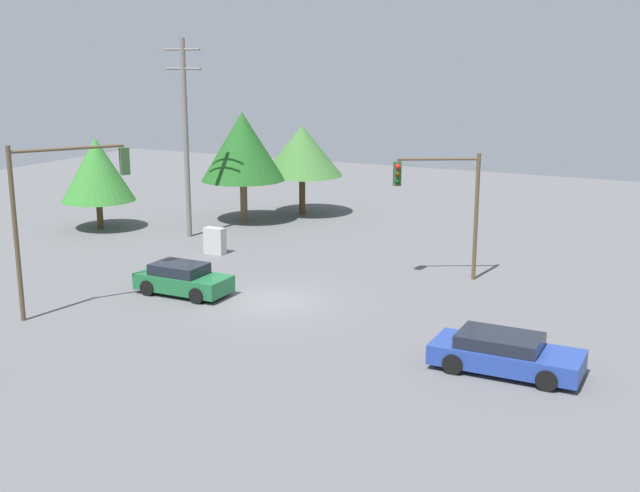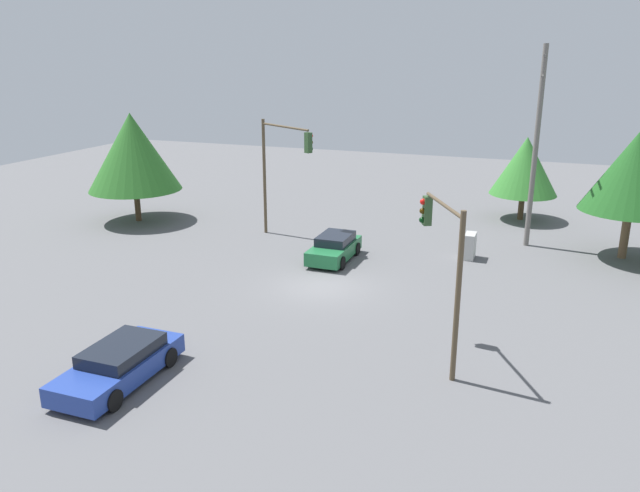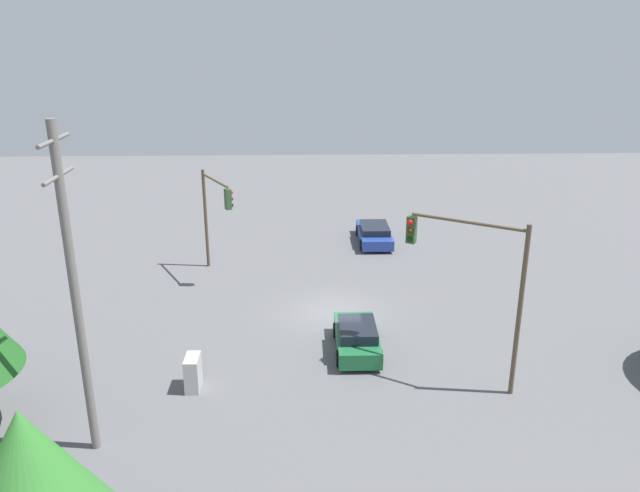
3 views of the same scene
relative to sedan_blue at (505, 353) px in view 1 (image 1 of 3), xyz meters
name	(u,v)px [view 1 (image 1 of 3)]	position (x,y,z in m)	size (l,w,h in m)	color
ground_plane	(271,301)	(-10.38, 3.14, -0.61)	(80.00, 80.00, 0.00)	#5B5B5E
sedan_blue	(505,353)	(0.00, 0.00, 0.00)	(4.71, 2.06, 1.23)	#233D93
sedan_green	(183,279)	(-14.22, 2.34, 0.03)	(4.01, 1.88, 1.32)	#1E6638
traffic_signal_main	(443,194)	(-5.22, 9.32, 3.29)	(3.43, 2.04, 5.68)	brown
traffic_signal_cross	(60,198)	(-16.75, -1.73, 3.97)	(2.55, 3.95, 6.66)	brown
utility_pole_tall	(186,134)	(-20.41, 11.46, 5.03)	(2.20, 0.28, 10.69)	slate
electrical_cabinet	(215,241)	(-16.94, 8.82, 0.05)	(1.06, 0.53, 1.33)	#B2B2AD
tree_right	(243,146)	(-19.84, 16.27, 3.91)	(4.98, 4.98, 6.55)	brown
tree_left	(97,169)	(-26.19, 10.78, 2.84)	(4.17, 4.17, 5.27)	#4C3823
tree_far	(302,151)	(-17.73, 19.80, 3.38)	(5.05, 5.05, 5.55)	#4C3823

